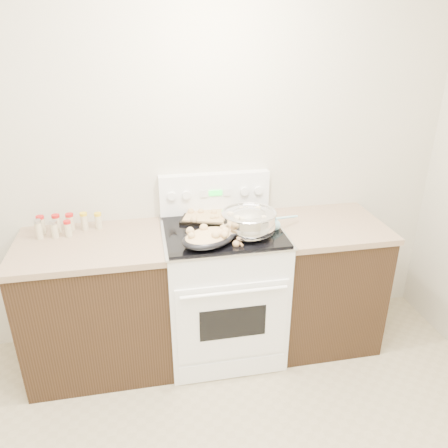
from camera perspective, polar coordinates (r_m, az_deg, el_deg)
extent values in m
cube|color=beige|center=(2.96, -8.26, 8.84)|extent=(4.00, 0.05, 2.70)
cube|color=black|center=(3.05, -16.02, -10.42)|extent=(0.90, 0.64, 0.88)
cube|color=brown|center=(2.82, -17.08, -2.67)|extent=(0.93, 0.67, 0.04)
cube|color=black|center=(3.25, 12.63, -7.59)|extent=(0.70, 0.64, 0.88)
cube|color=brown|center=(3.04, 13.41, -0.19)|extent=(0.73, 0.67, 0.04)
cube|color=white|center=(3.04, -0.18, -8.93)|extent=(0.76, 0.66, 0.92)
cube|color=white|center=(2.77, 1.14, -12.75)|extent=(0.70, 0.01, 0.55)
cube|color=black|center=(2.77, 1.18, -12.83)|extent=(0.42, 0.01, 0.22)
cylinder|color=white|center=(2.60, 1.37, -8.94)|extent=(0.65, 0.02, 0.02)
cube|color=white|center=(3.02, 1.07, -18.42)|extent=(0.70, 0.01, 0.14)
cube|color=silver|center=(2.81, -0.19, -0.96)|extent=(0.78, 0.68, 0.01)
cube|color=black|center=(2.81, -0.19, -0.74)|extent=(0.74, 0.64, 0.01)
cube|color=white|center=(3.02, -1.24, 4.10)|extent=(0.76, 0.07, 0.28)
cylinder|color=white|center=(2.94, -6.87, 3.63)|extent=(0.06, 0.02, 0.06)
cylinder|color=white|center=(2.95, -4.93, 3.78)|extent=(0.06, 0.02, 0.06)
cylinder|color=white|center=(3.01, 2.67, 4.29)|extent=(0.06, 0.02, 0.06)
cylinder|color=white|center=(3.03, 4.52, 4.40)|extent=(0.06, 0.02, 0.06)
cube|color=#19E533|center=(2.98, -1.10, 4.07)|extent=(0.09, 0.00, 0.04)
cube|color=silver|center=(2.96, -2.63, 3.96)|extent=(0.05, 0.00, 0.05)
cube|color=silver|center=(2.99, 0.42, 4.16)|extent=(0.05, 0.00, 0.05)
ellipsoid|color=silver|center=(2.71, 3.26, -0.09)|extent=(0.37, 0.37, 0.20)
cylinder|color=silver|center=(2.73, 3.23, -1.25)|extent=(0.18, 0.18, 0.01)
torus|color=silver|center=(2.67, 3.30, 1.47)|extent=(0.34, 0.34, 0.02)
cylinder|color=silver|center=(2.70, 3.27, 0.33)|extent=(0.32, 0.32, 0.11)
cylinder|color=brown|center=(2.68, 3.30, 1.23)|extent=(0.30, 0.30, 0.00)
cube|color=beige|center=(2.60, 2.41, 0.61)|extent=(0.03, 0.03, 0.02)
cube|color=beige|center=(2.74, 3.01, 1.94)|extent=(0.04, 0.04, 0.03)
cube|color=beige|center=(2.64, 3.68, 0.98)|extent=(0.03, 0.03, 0.02)
cube|color=beige|center=(2.60, 1.78, 0.64)|extent=(0.03, 0.03, 0.02)
cube|color=beige|center=(2.74, 2.61, 1.90)|extent=(0.03, 0.03, 0.02)
cube|color=beige|center=(2.74, 4.01, 1.89)|extent=(0.03, 0.03, 0.02)
cube|color=beige|center=(2.62, 2.86, 0.78)|extent=(0.03, 0.03, 0.02)
cube|color=beige|center=(2.63, 5.21, 0.84)|extent=(0.03, 0.03, 0.02)
cube|color=beige|center=(2.76, 4.53, 2.06)|extent=(0.04, 0.04, 0.02)
cube|color=beige|center=(2.61, 1.70, 0.77)|extent=(0.04, 0.04, 0.03)
cube|color=beige|center=(2.62, 1.64, 0.81)|extent=(0.02, 0.02, 0.02)
cube|color=beige|center=(2.69, 1.93, 1.50)|extent=(0.04, 0.04, 0.02)
cube|color=beige|center=(2.66, 0.82, 1.26)|extent=(0.04, 0.04, 0.03)
cube|color=beige|center=(2.71, 3.84, 1.64)|extent=(0.02, 0.02, 0.02)
cube|color=beige|center=(2.75, 2.34, 1.98)|extent=(0.03, 0.03, 0.02)
cube|color=beige|center=(2.62, 2.20, 0.89)|extent=(0.02, 0.02, 0.02)
ellipsoid|color=black|center=(2.59, -2.04, -1.88)|extent=(0.41, 0.36, 0.08)
ellipsoid|color=tan|center=(2.59, -2.04, -1.64)|extent=(0.37, 0.33, 0.06)
sphere|color=tan|center=(2.53, -1.10, -1.44)|extent=(0.05, 0.05, 0.05)
sphere|color=tan|center=(2.55, -0.64, -1.21)|extent=(0.06, 0.06, 0.06)
sphere|color=tan|center=(2.61, -0.12, -0.50)|extent=(0.04, 0.04, 0.04)
sphere|color=tan|center=(2.56, 0.13, -0.97)|extent=(0.05, 0.05, 0.05)
sphere|color=tan|center=(2.53, -4.26, -1.53)|extent=(0.04, 0.04, 0.04)
sphere|color=tan|center=(2.53, 0.09, -1.42)|extent=(0.04, 0.04, 0.04)
sphere|color=tan|center=(2.58, -4.45, -0.92)|extent=(0.05, 0.05, 0.05)
sphere|color=tan|center=(2.62, -2.66, -0.50)|extent=(0.05, 0.05, 0.05)
cube|color=black|center=(2.95, -1.73, 0.84)|extent=(0.44, 0.38, 0.02)
cube|color=tan|center=(2.94, -1.73, 1.05)|extent=(0.40, 0.33, 0.02)
sphere|color=tan|center=(2.98, -3.05, 1.65)|extent=(0.04, 0.04, 0.04)
sphere|color=tan|center=(2.85, -3.88, 0.48)|extent=(0.03, 0.03, 0.03)
sphere|color=tan|center=(2.89, -0.95, 0.89)|extent=(0.03, 0.03, 0.03)
sphere|color=tan|center=(2.86, -4.13, 0.52)|extent=(0.03, 0.03, 0.03)
sphere|color=tan|center=(2.98, -4.37, 1.66)|extent=(0.04, 0.04, 0.04)
sphere|color=tan|center=(2.86, -3.95, 0.65)|extent=(0.05, 0.05, 0.05)
sphere|color=tan|center=(2.91, 0.07, 1.14)|extent=(0.05, 0.05, 0.05)
sphere|color=tan|center=(2.95, 0.10, 1.39)|extent=(0.04, 0.04, 0.04)
sphere|color=tan|center=(2.97, -1.33, 1.54)|extent=(0.04, 0.04, 0.04)
sphere|color=tan|center=(2.88, -1.53, 0.85)|extent=(0.03, 0.03, 0.03)
cylinder|color=#AC7E4E|center=(2.69, 1.40, -1.63)|extent=(0.05, 0.26, 0.01)
sphere|color=#AC7E4E|center=(2.59, 1.58, -2.62)|extent=(0.04, 0.04, 0.04)
sphere|color=#9AD9E5|center=(2.81, 6.68, -0.15)|extent=(0.07, 0.07, 0.07)
cylinder|color=#9AD9E5|center=(2.88, 8.15, 0.86)|extent=(0.20, 0.13, 0.06)
cylinder|color=#BFB28C|center=(3.01, -22.75, -0.24)|extent=(0.05, 0.05, 0.10)
cylinder|color=#B21414|center=(2.99, -22.93, 0.81)|extent=(0.05, 0.05, 0.02)
cylinder|color=#BFB28C|center=(2.99, -20.99, -0.09)|extent=(0.05, 0.05, 0.10)
cylinder|color=#B21414|center=(2.97, -21.16, 0.98)|extent=(0.05, 0.05, 0.02)
cylinder|color=#BFB28C|center=(2.99, -19.43, 0.09)|extent=(0.05, 0.05, 0.10)
cylinder|color=#B21414|center=(2.97, -19.58, 1.11)|extent=(0.05, 0.05, 0.02)
cylinder|color=#BFB28C|center=(2.97, -17.76, 0.18)|extent=(0.04, 0.04, 0.10)
cylinder|color=gold|center=(2.95, -17.91, 1.24)|extent=(0.05, 0.05, 0.02)
cylinder|color=#BFB28C|center=(2.97, -16.07, 0.26)|extent=(0.04, 0.04, 0.09)
cylinder|color=gold|center=(2.95, -16.19, 1.23)|extent=(0.05, 0.05, 0.02)
cylinder|color=#BFB28C|center=(2.94, -23.00, -0.80)|extent=(0.04, 0.04, 0.11)
cylinder|color=#B2B2B7|center=(2.92, -23.20, 0.34)|extent=(0.04, 0.04, 0.02)
cylinder|color=#BFB28C|center=(2.93, -21.25, -0.81)|extent=(0.04, 0.04, 0.09)
cylinder|color=#B2B2B7|center=(2.90, -21.41, 0.20)|extent=(0.05, 0.05, 0.02)
cylinder|color=#BFB28C|center=(2.91, -19.68, -0.72)|extent=(0.04, 0.04, 0.09)
cylinder|color=#B21414|center=(2.89, -19.83, 0.24)|extent=(0.05, 0.05, 0.02)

